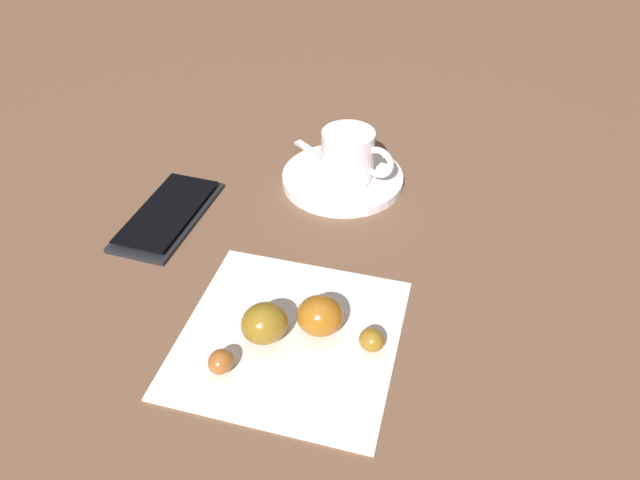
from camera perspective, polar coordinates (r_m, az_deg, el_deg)
ground_plane at (r=0.62m, az=-0.84°, el=0.15°), size 1.80×1.80×0.00m
saucer at (r=0.70m, az=2.17°, el=5.91°), size 0.14×0.14×0.01m
espresso_cup at (r=0.68m, az=2.80°, el=8.07°), size 0.06×0.09×0.06m
teaspoon at (r=0.70m, az=2.08°, el=6.67°), size 0.09×0.11×0.01m
sugar_packet at (r=0.72m, az=4.42°, el=7.40°), size 0.06×0.05×0.01m
napkin at (r=0.52m, az=-2.92°, el=-9.13°), size 0.19×0.19×0.00m
croissant at (r=0.51m, az=-2.58°, el=-8.01°), size 0.09×0.14×0.04m
cell_phone at (r=0.67m, az=-14.26°, el=2.51°), size 0.15×0.08×0.01m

